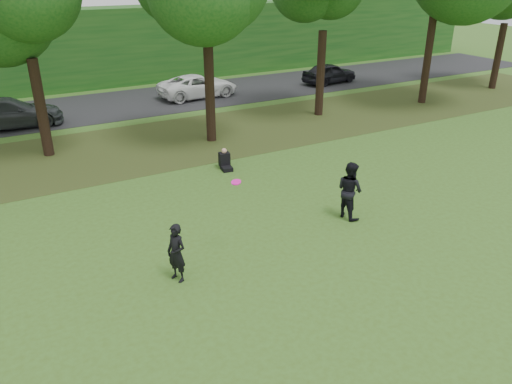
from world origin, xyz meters
TOP-DOWN VIEW (x-y plane):
  - ground at (0.00, 0.00)m, footprint 120.00×120.00m
  - leaf_litter at (0.00, 13.00)m, footprint 60.00×7.00m
  - street at (0.00, 21.00)m, footprint 70.00×7.00m
  - far_hedge at (0.00, 27.00)m, footprint 70.00×3.00m
  - player_left at (-1.49, 2.26)m, footprint 0.59×0.69m
  - player_right at (4.66, 2.97)m, footprint 0.80×0.99m
  - parked_cars at (-0.23, 19.96)m, footprint 37.99×3.78m
  - frisbee at (0.44, 2.66)m, footprint 0.36×0.36m
  - seated_person at (3.00, 8.77)m, footprint 0.52×0.78m

SIDE VIEW (x-z plane):
  - ground at x=0.00m, z-range 0.00..0.00m
  - leaf_litter at x=0.00m, z-range 0.00..0.01m
  - street at x=0.00m, z-range 0.00..0.02m
  - seated_person at x=3.00m, z-range -0.10..0.73m
  - parked_cars at x=-0.23m, z-range -0.03..1.47m
  - player_left at x=-1.49m, z-range 0.00..1.60m
  - player_right at x=4.66m, z-range 0.00..1.90m
  - frisbee at x=0.44m, z-range 2.18..2.27m
  - far_hedge at x=0.00m, z-range 0.00..5.00m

